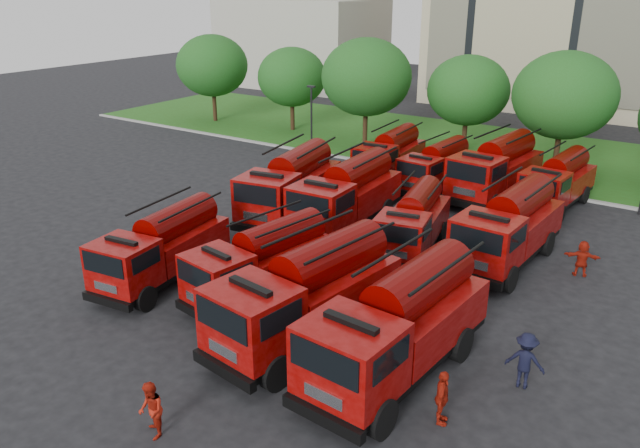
# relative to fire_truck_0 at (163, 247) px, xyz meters

# --- Properties ---
(ground) EXTENTS (140.00, 140.00, 0.00)m
(ground) POSITION_rel_fire_truck_0_xyz_m (3.65, 3.04, -1.56)
(ground) COLOR black
(ground) RESTS_ON ground
(lawn) EXTENTS (70.00, 16.00, 0.12)m
(lawn) POSITION_rel_fire_truck_0_xyz_m (3.65, 29.04, -1.50)
(lawn) COLOR #264B14
(lawn) RESTS_ON ground
(curb) EXTENTS (70.00, 0.30, 0.14)m
(curb) POSITION_rel_fire_truck_0_xyz_m (3.65, 20.94, -1.49)
(curb) COLOR gray
(curb) RESTS_ON ground
(side_building) EXTENTS (18.00, 12.00, 10.00)m
(side_building) POSITION_rel_fire_truck_0_xyz_m (-26.35, 47.04, 3.44)
(side_building) COLOR #A7A394
(side_building) RESTS_ON ground
(tree_0) EXTENTS (6.30, 6.30, 7.70)m
(tree_0) POSITION_rel_fire_truck_0_xyz_m (-20.35, 25.04, 3.46)
(tree_0) COLOR #382314
(tree_0) RESTS_ON ground
(tree_1) EXTENTS (5.71, 5.71, 6.98)m
(tree_1) POSITION_rel_fire_truck_0_xyz_m (-12.35, 26.04, 2.99)
(tree_1) COLOR #382314
(tree_1) RESTS_ON ground
(tree_2) EXTENTS (6.72, 6.72, 8.22)m
(tree_2) POSITION_rel_fire_truck_0_xyz_m (-4.35, 24.54, 3.80)
(tree_2) COLOR #382314
(tree_2) RESTS_ON ground
(tree_3) EXTENTS (5.88, 5.88, 7.19)m
(tree_3) POSITION_rel_fire_truck_0_xyz_m (2.65, 27.04, 3.13)
(tree_3) COLOR #382314
(tree_3) RESTS_ON ground
(tree_4) EXTENTS (6.55, 6.55, 8.01)m
(tree_4) POSITION_rel_fire_truck_0_xyz_m (9.65, 25.54, 3.66)
(tree_4) COLOR #382314
(tree_4) RESTS_ON ground
(lamp_post_0) EXTENTS (0.60, 0.25, 5.11)m
(lamp_post_0) POSITION_rel_fire_truck_0_xyz_m (-6.35, 20.24, 1.34)
(lamp_post_0) COLOR black
(lamp_post_0) RESTS_ON ground
(fire_truck_0) EXTENTS (3.16, 7.03, 3.09)m
(fire_truck_0) POSITION_rel_fire_truck_0_xyz_m (0.00, 0.00, 0.00)
(fire_truck_0) COLOR black
(fire_truck_0) RESTS_ON ground
(fire_truck_1) EXTENTS (3.32, 6.99, 3.06)m
(fire_truck_1) POSITION_rel_fire_truck_0_xyz_m (4.42, 1.21, -0.02)
(fire_truck_1) COLOR black
(fire_truck_1) RESTS_ON ground
(fire_truck_2) EXTENTS (3.75, 8.19, 3.59)m
(fire_truck_2) POSITION_rel_fire_truck_0_xyz_m (7.81, -0.44, 0.25)
(fire_truck_2) COLOR black
(fire_truck_2) RESTS_ON ground
(fire_truck_3) EXTENTS (3.40, 8.14, 3.62)m
(fire_truck_3) POSITION_rel_fire_truck_0_xyz_m (11.45, -0.56, 0.26)
(fire_truck_3) COLOR black
(fire_truck_3) RESTS_ON ground
(fire_truck_4) EXTENTS (4.07, 8.30, 3.62)m
(fire_truck_4) POSITION_rel_fire_truck_0_xyz_m (-0.07, 9.24, 0.26)
(fire_truck_4) COLOR black
(fire_truck_4) RESTS_ON ground
(fire_truck_5) EXTENTS (3.15, 7.93, 3.56)m
(fire_truck_5) POSITION_rel_fire_truck_0_xyz_m (3.25, 9.60, 0.23)
(fire_truck_5) COLOR black
(fire_truck_5) RESTS_ON ground
(fire_truck_6) EXTENTS (3.48, 6.77, 2.94)m
(fire_truck_6) POSITION_rel_fire_truck_0_xyz_m (7.42, 8.85, -0.08)
(fire_truck_6) COLOR black
(fire_truck_6) RESTS_ON ground
(fire_truck_7) EXTENTS (3.13, 7.72, 3.45)m
(fire_truck_7) POSITION_rel_fire_truck_0_xyz_m (11.56, 9.99, 0.18)
(fire_truck_7) COLOR black
(fire_truck_7) RESTS_ON ground
(fire_truck_8) EXTENTS (2.85, 6.96, 3.10)m
(fire_truck_8) POSITION_rel_fire_truck_0_xyz_m (0.98, 18.55, 0.01)
(fire_truck_8) COLOR black
(fire_truck_8) RESTS_ON ground
(fire_truck_9) EXTENTS (2.71, 6.53, 2.91)m
(fire_truck_9) POSITION_rel_fire_truck_0_xyz_m (4.48, 18.04, -0.09)
(fire_truck_9) COLOR black
(fire_truck_9) RESTS_ON ground
(fire_truck_10) EXTENTS (3.52, 8.06, 3.56)m
(fire_truck_10) POSITION_rel_fire_truck_0_xyz_m (7.96, 18.58, 0.24)
(fire_truck_10) COLOR black
(fire_truck_10) RESTS_ON ground
(fire_truck_11) EXTENTS (2.90, 6.84, 3.03)m
(fire_truck_11) POSITION_rel_fire_truck_0_xyz_m (11.44, 18.89, -0.03)
(fire_truck_11) COLOR black
(fire_truck_11) RESTS_ON ground
(firefighter_0) EXTENTS (0.86, 0.86, 1.93)m
(firefighter_0) POSITION_rel_fire_truck_0_xyz_m (10.90, -1.26, -1.56)
(firefighter_0) COLOR #A01A0C
(firefighter_0) RESTS_ON ground
(firefighter_1) EXTENTS (0.96, 0.85, 1.73)m
(firefighter_1) POSITION_rel_fire_truck_0_xyz_m (7.14, -7.11, -1.56)
(firefighter_1) COLOR #A01A0C
(firefighter_1) RESTS_ON ground
(firefighter_2) EXTENTS (0.85, 1.14, 1.74)m
(firefighter_2) POSITION_rel_fire_truck_0_xyz_m (13.66, -2.04, -1.56)
(firefighter_2) COLOR #A01A0C
(firefighter_2) RESTS_ON ground
(firefighter_3) EXTENTS (1.29, 0.77, 1.91)m
(firefighter_3) POSITION_rel_fire_truck_0_xyz_m (15.10, 1.06, -1.56)
(firefighter_3) COLOR black
(firefighter_3) RESTS_ON ground
(firefighter_4) EXTENTS (0.89, 0.99, 1.70)m
(firefighter_4) POSITION_rel_fire_truck_0_xyz_m (1.07, 6.73, -1.56)
(firefighter_4) COLOR black
(firefighter_4) RESTS_ON ground
(firefighter_5) EXTENTS (1.62, 1.01, 1.62)m
(firefighter_5) POSITION_rel_fire_truck_0_xyz_m (14.73, 10.45, -1.56)
(firefighter_5) COLOR #A01A0C
(firefighter_5) RESTS_ON ground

